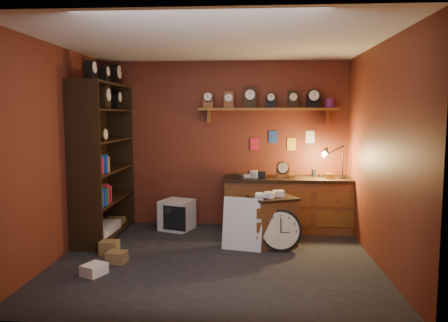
% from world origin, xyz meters
% --- Properties ---
extents(floor, '(4.00, 4.00, 0.00)m').
position_xyz_m(floor, '(0.00, 0.00, 0.00)').
color(floor, black).
rests_on(floor, ground).
extents(room_shell, '(4.02, 3.62, 2.71)m').
position_xyz_m(room_shell, '(0.04, 0.11, 1.72)').
color(room_shell, maroon).
rests_on(room_shell, ground).
extents(shelving_unit, '(0.47, 1.60, 2.58)m').
position_xyz_m(shelving_unit, '(-1.79, 0.98, 1.25)').
color(shelving_unit, black).
rests_on(shelving_unit, ground).
extents(workbench, '(2.08, 0.66, 1.36)m').
position_xyz_m(workbench, '(1.05, 1.47, 0.47)').
color(workbench, brown).
rests_on(workbench, ground).
extents(low_cabinet, '(0.76, 0.71, 0.78)m').
position_xyz_m(low_cabinet, '(0.75, 0.67, 0.38)').
color(low_cabinet, brown).
rests_on(low_cabinet, ground).
extents(big_round_clock, '(0.56, 0.18, 0.57)m').
position_xyz_m(big_round_clock, '(0.85, 0.41, 0.28)').
color(big_round_clock, black).
rests_on(big_round_clock, ground).
extents(white_panel, '(0.57, 0.27, 0.72)m').
position_xyz_m(white_panel, '(0.33, 0.42, 0.00)').
color(white_panel, silver).
rests_on(white_panel, ground).
extents(mini_fridge, '(0.59, 0.61, 0.48)m').
position_xyz_m(mini_fridge, '(-0.74, 1.39, 0.24)').
color(mini_fridge, silver).
rests_on(mini_fridge, ground).
extents(floor_box_a, '(0.25, 0.22, 0.14)m').
position_xyz_m(floor_box_a, '(-1.21, -0.22, 0.07)').
color(floor_box_a, olive).
rests_on(floor_box_a, ground).
extents(floor_box_b, '(0.30, 0.32, 0.13)m').
position_xyz_m(floor_box_b, '(-1.35, -0.65, 0.06)').
color(floor_box_b, white).
rests_on(floor_box_b, ground).
extents(floor_box_c, '(0.23, 0.19, 0.17)m').
position_xyz_m(floor_box_c, '(-1.42, 0.11, 0.09)').
color(floor_box_c, olive).
rests_on(floor_box_c, ground).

